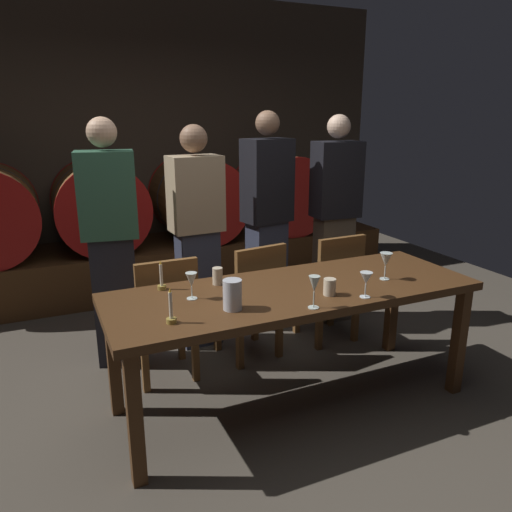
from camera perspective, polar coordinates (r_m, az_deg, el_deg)
ground_plane at (r=3.28m, az=-1.62°, el=-16.35°), size 7.32×7.32×0.00m
back_wall at (r=5.60m, az=-13.67°, el=12.81°), size 5.63×0.24×2.95m
barrel_shelf at (r=5.29m, az=-11.65°, el=-0.95°), size 5.07×0.90×0.47m
wine_barrel_center_left at (r=5.05m, az=-17.63°, el=5.53°), size 0.86×0.84×0.86m
wine_barrel_center_right at (r=5.26m, az=-6.79°, el=6.57°), size 0.86×0.84×0.86m
wine_barrel_far_right at (r=5.62m, az=2.82°, el=7.30°), size 0.86×0.84×0.86m
dining_table at (r=2.97m, az=4.39°, el=-5.10°), size 2.22×0.78×0.77m
chair_left at (r=3.35m, az=-10.48°, el=-6.50°), size 0.40×0.40×0.88m
chair_center at (r=3.59m, az=-0.36°, el=-4.63°), size 0.45×0.45×0.88m
chair_right at (r=3.91m, az=8.79°, el=-3.07°), size 0.41×0.41×0.88m
guest_far_left at (r=3.57m, az=-16.39°, el=1.40°), size 0.41×0.29×1.74m
guest_center_left at (r=3.75m, az=-6.83°, el=2.18°), size 0.39×0.26×1.69m
guest_center_right at (r=4.06m, az=1.27°, el=4.14°), size 0.42×0.31×1.78m
guest_far_right at (r=4.23m, az=9.07°, el=4.19°), size 0.40×0.27×1.75m
candle_left at (r=2.48m, az=-9.78°, el=-6.58°), size 0.05×0.05×0.19m
candle_right at (r=2.95m, az=-10.85°, el=-2.94°), size 0.05×0.05×0.18m
pitcher at (r=2.60m, az=-2.74°, el=-4.48°), size 0.10×0.10×0.16m
wine_glass_far_left at (r=2.76m, az=-7.47°, el=-2.84°), size 0.06×0.06×0.15m
wine_glass_center_left at (r=2.62m, az=6.74°, el=-3.36°), size 0.06×0.06×0.18m
wine_glass_center_right at (r=2.82m, az=12.59°, el=-2.60°), size 0.07×0.07×0.15m
wine_glass_far_right at (r=3.15m, az=14.77°, el=-0.48°), size 0.08×0.08×0.17m
cup_left at (r=2.99m, az=-4.46°, el=-2.33°), size 0.06×0.06×0.10m
cup_right at (r=2.84m, az=8.49°, el=-3.55°), size 0.07×0.07×0.10m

